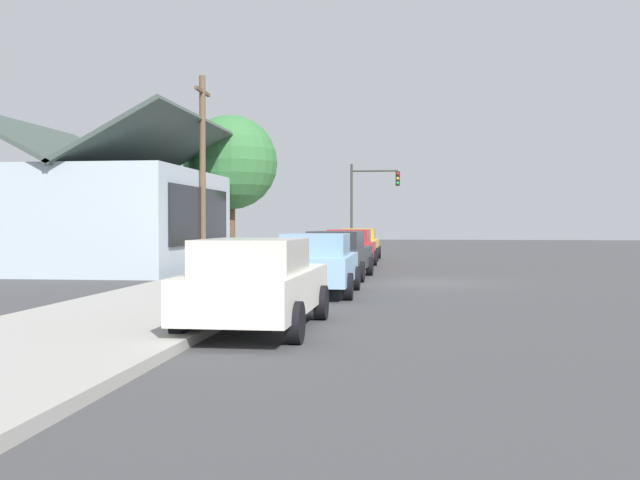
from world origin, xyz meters
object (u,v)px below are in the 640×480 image
car_skyblue (318,263)px  fire_hydrant_red (293,263)px  car_charcoal (338,254)px  utility_pole_wooden (203,169)px  car_mustard (359,244)px  car_cherry (350,248)px  shade_tree (230,163)px  traffic_light_main (370,194)px  car_ivory (257,283)px

car_skyblue → fire_hydrant_red: (5.81, 1.58, -0.32)m
car_charcoal → utility_pole_wooden: 7.09m
car_charcoal → car_mustard: size_ratio=1.09×
car_cherry → utility_pole_wooden: size_ratio=0.58×
car_charcoal → shade_tree: shade_tree is taller
car_cherry → traffic_light_main: 11.42m
fire_hydrant_red → traffic_light_main: bearing=-5.5°
shade_tree → utility_pole_wooden: bearing=-175.2°
car_skyblue → shade_tree: size_ratio=0.63×
car_ivory → car_mustard: same height
shade_tree → fire_hydrant_red: shade_tree is taller
car_ivory → utility_pole_wooden: bearing=20.2°
shade_tree → traffic_light_main: 9.85m
car_charcoal → car_cherry: bearing=3.2°
car_ivory → car_mustard: size_ratio=1.04×
car_charcoal → traffic_light_main: (17.42, -0.13, 2.67)m
car_skyblue → car_charcoal: size_ratio=0.89×
car_ivory → car_charcoal: same height
car_mustard → traffic_light_main: size_ratio=0.87×
car_skyblue → utility_pole_wooden: size_ratio=0.58×
car_cherry → fire_hydrant_red: size_ratio=6.13×
car_cherry → shade_tree: bearing=60.4°
car_ivory → utility_pole_wooden: size_ratio=0.63×
car_skyblue → traffic_light_main: 23.24m
car_ivory → fire_hydrant_red: bearing=7.1°
car_cherry → traffic_light_main: bearing=-0.2°
car_skyblue → shade_tree: bearing=21.2°
traffic_light_main → utility_pole_wooden: size_ratio=0.69×
car_skyblue → traffic_light_main: bearing=-0.5°
car_skyblue → car_cherry: (11.99, 0.16, 0.00)m
car_skyblue → car_cherry: same height
car_skyblue → utility_pole_wooden: 10.90m
car_mustard → car_skyblue: bearing=-179.3°
car_cherry → car_mustard: same height
car_skyblue → utility_pole_wooden: bearing=32.0°
utility_pole_wooden → car_ivory: bearing=-160.8°
car_skyblue → car_mustard: same height
fire_hydrant_red → shade_tree: bearing=25.1°
car_ivory → car_cherry: 18.43m
utility_pole_wooden → fire_hydrant_red: utility_pole_wooden is taller
car_skyblue → car_charcoal: (5.66, 0.05, 0.00)m
car_mustard → utility_pole_wooden: utility_pole_wooden is taller
car_cherry → utility_pole_wooden: bearing=121.3°
traffic_light_main → car_cherry: bearing=178.8°
shade_tree → utility_pole_wooden: 6.78m
car_ivory → traffic_light_main: 29.65m
utility_pole_wooden → car_skyblue: bearing=-147.7°
car_skyblue → car_charcoal: bearing=0.2°
traffic_light_main → fire_hydrant_red: (-17.28, 1.66, -2.99)m
car_skyblue → car_charcoal: same height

